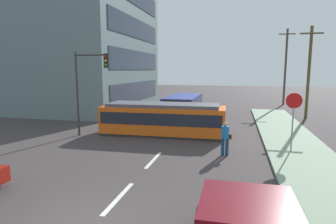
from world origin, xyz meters
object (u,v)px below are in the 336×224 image
at_px(stop_sign, 293,110).
at_px(utility_pole_mid, 309,71).
at_px(utility_pole_far, 286,66).
at_px(city_bus, 183,105).
at_px(streetcar_tram, 163,118).
at_px(traffic_light_mast, 89,79).
at_px(pedestrian_crossing, 225,137).

height_order(stop_sign, utility_pole_mid, utility_pole_mid).
bearing_deg(utility_pole_mid, utility_pole_far, 91.59).
bearing_deg(utility_pole_mid, city_bus, -168.89).
distance_m(streetcar_tram, utility_pole_mid, 13.80).
distance_m(streetcar_tram, traffic_light_mast, 5.22).
bearing_deg(utility_pole_mid, traffic_light_mast, -145.25).
bearing_deg(city_bus, traffic_light_mast, -118.24).
bearing_deg(utility_pole_far, city_bus, -129.53).
relative_size(streetcar_tram, utility_pole_far, 0.89).
xyz_separation_m(city_bus, utility_pole_far, (9.98, 12.09, 3.51)).
xyz_separation_m(streetcar_tram, utility_pole_mid, (10.34, 8.63, 2.98)).
xyz_separation_m(streetcar_tram, city_bus, (0.08, 6.61, 0.06)).
bearing_deg(traffic_light_mast, utility_pole_mid, 34.75).
relative_size(streetcar_tram, city_bus, 1.33).
bearing_deg(city_bus, stop_sign, -52.15).
distance_m(pedestrian_crossing, utility_pole_far, 23.52).
distance_m(stop_sign, traffic_light_mast, 11.65).
bearing_deg(traffic_light_mast, pedestrian_crossing, -14.84).
bearing_deg(streetcar_tram, utility_pole_far, 61.72).
xyz_separation_m(streetcar_tram, stop_sign, (7.23, -2.58, 1.15)).
bearing_deg(pedestrian_crossing, traffic_light_mast, 165.16).
bearing_deg(stop_sign, utility_pole_mid, 74.47).
xyz_separation_m(stop_sign, traffic_light_mast, (-11.51, 1.06, 1.41)).
distance_m(traffic_light_mast, utility_pole_far, 24.82).
relative_size(pedestrian_crossing, utility_pole_mid, 0.22).
height_order(city_bus, stop_sign, stop_sign).
height_order(stop_sign, utility_pole_far, utility_pole_far).
height_order(pedestrian_crossing, utility_pole_far, utility_pole_far).
distance_m(city_bus, utility_pole_far, 16.07).
relative_size(pedestrian_crossing, traffic_light_mast, 0.32).
relative_size(streetcar_tram, stop_sign, 2.73).
relative_size(stop_sign, utility_pole_mid, 0.37).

